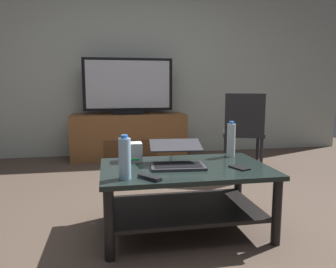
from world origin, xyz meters
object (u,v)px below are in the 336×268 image
object	(u,v)px
router_box	(133,152)
cell_phone	(239,168)
coffee_table	(185,186)
water_bottle_far	(125,158)
water_bottle_near	(231,140)
tv_remote	(150,178)
laptop	(177,157)
dining_chair	(243,129)
media_cabinet	(129,136)
television	(128,87)

from	to	relation	value
router_box	cell_phone	size ratio (longest dim) A/B	0.95
cell_phone	coffee_table	bearing A→B (deg)	140.26
router_box	water_bottle_far	xyz separation A→B (m)	(-0.08, -0.45, 0.06)
water_bottle_near	tv_remote	xyz separation A→B (m)	(-0.70, -0.51, -0.12)
laptop	water_bottle_far	world-z (taller)	water_bottle_far
dining_chair	tv_remote	distance (m)	1.98
coffee_table	water_bottle_near	distance (m)	0.56
dining_chair	router_box	distance (m)	1.67
dining_chair	cell_phone	distance (m)	1.53
dining_chair	tv_remote	bearing A→B (deg)	-129.13
laptop	water_bottle_far	distance (m)	0.45
coffee_table	water_bottle_far	bearing A→B (deg)	-152.08
dining_chair	laptop	size ratio (longest dim) A/B	2.36
dining_chair	coffee_table	bearing A→B (deg)	-127.28
router_box	media_cabinet	bearing A→B (deg)	87.08
laptop	water_bottle_near	size ratio (longest dim) A/B	1.42
television	water_bottle_near	size ratio (longest dim) A/B	4.41
water_bottle_near	media_cabinet	bearing A→B (deg)	106.95
water_bottle_far	tv_remote	distance (m)	0.18
router_box	tv_remote	distance (m)	0.50
laptop	router_box	size ratio (longest dim) A/B	2.90
router_box	television	bearing A→B (deg)	87.05
water_bottle_far	tv_remote	xyz separation A→B (m)	(0.14, -0.04, -0.11)
cell_phone	tv_remote	bearing A→B (deg)	172.14
television	water_bottle_far	bearing A→B (deg)	-94.24
coffee_table	router_box	xyz separation A→B (m)	(-0.33, 0.23, 0.20)
television	media_cabinet	bearing A→B (deg)	90.00
coffee_table	media_cabinet	world-z (taller)	media_cabinet
water_bottle_near	water_bottle_far	world-z (taller)	water_bottle_near
media_cabinet	water_bottle_near	world-z (taller)	water_bottle_near
cell_phone	tv_remote	size ratio (longest dim) A/B	0.88
media_cabinet	television	bearing A→B (deg)	-90.00
water_bottle_near	tv_remote	size ratio (longest dim) A/B	1.70
television	cell_phone	world-z (taller)	television
coffee_table	water_bottle_far	xyz separation A→B (m)	(-0.42, -0.22, 0.26)
coffee_table	laptop	bearing A→B (deg)	145.49
water_bottle_far	tv_remote	world-z (taller)	water_bottle_far
media_cabinet	water_bottle_near	bearing A→B (deg)	-73.05
television	water_bottle_near	distance (m)	2.24
laptop	water_bottle_far	bearing A→B (deg)	-144.88
water_bottle_far	coffee_table	bearing A→B (deg)	27.92
coffee_table	cell_phone	world-z (taller)	cell_phone
tv_remote	cell_phone	bearing A→B (deg)	-24.15
dining_chair	cell_phone	xyz separation A→B (m)	(-0.63, -1.40, -0.06)
coffee_table	cell_phone	distance (m)	0.39
dining_chair	tv_remote	world-z (taller)	dining_chair
cell_phone	television	bearing A→B (deg)	82.15
media_cabinet	router_box	xyz separation A→B (m)	(-0.11, -2.14, 0.22)
dining_chair	laptop	world-z (taller)	dining_chair
television	tv_remote	distance (m)	2.66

